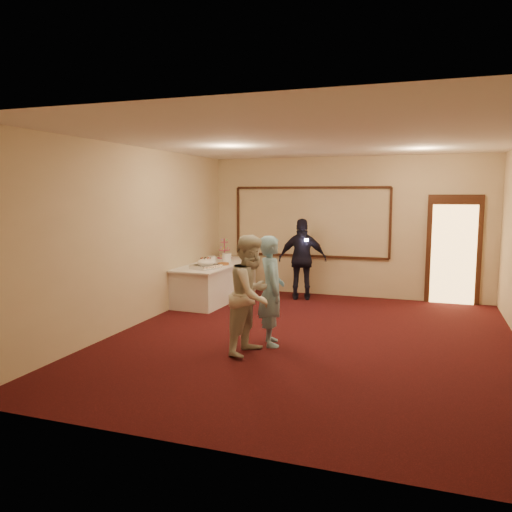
{
  "coord_description": "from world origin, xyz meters",
  "views": [
    {
      "loc": [
        1.62,
        -7.26,
        2.22
      ],
      "look_at": [
        -1.15,
        0.8,
        1.15
      ],
      "focal_mm": 35.0,
      "sensor_mm": 36.0,
      "label": 1
    }
  ],
  "objects_px": {
    "pavlova_tray": "(206,264)",
    "woman": "(252,295)",
    "buffet_table": "(216,282)",
    "guest": "(302,259)",
    "plate_stack_b": "(227,257)",
    "man": "(271,291)",
    "cupcake_stand": "(224,250)",
    "plate_stack_a": "(212,259)",
    "tart": "(223,264)"
  },
  "relations": [
    {
      "from": "guest",
      "to": "man",
      "type": "bearing_deg",
      "value": 82.85
    },
    {
      "from": "cupcake_stand",
      "to": "guest",
      "type": "distance_m",
      "value": 1.88
    },
    {
      "from": "cupcake_stand",
      "to": "plate_stack_a",
      "type": "height_order",
      "value": "cupcake_stand"
    },
    {
      "from": "pavlova_tray",
      "to": "guest",
      "type": "height_order",
      "value": "guest"
    },
    {
      "from": "cupcake_stand",
      "to": "guest",
      "type": "relative_size",
      "value": 0.29
    },
    {
      "from": "buffet_table",
      "to": "pavlova_tray",
      "type": "height_order",
      "value": "pavlova_tray"
    },
    {
      "from": "woman",
      "to": "buffet_table",
      "type": "bearing_deg",
      "value": 41.37
    },
    {
      "from": "man",
      "to": "plate_stack_a",
      "type": "bearing_deg",
      "value": 14.22
    },
    {
      "from": "buffet_table",
      "to": "pavlova_tray",
      "type": "relative_size",
      "value": 3.93
    },
    {
      "from": "buffet_table",
      "to": "cupcake_stand",
      "type": "bearing_deg",
      "value": 100.65
    },
    {
      "from": "woman",
      "to": "guest",
      "type": "height_order",
      "value": "guest"
    },
    {
      "from": "plate_stack_b",
      "to": "pavlova_tray",
      "type": "bearing_deg",
      "value": -88.89
    },
    {
      "from": "cupcake_stand",
      "to": "plate_stack_a",
      "type": "xyz_separation_m",
      "value": [
        0.04,
        -0.79,
        -0.1
      ]
    },
    {
      "from": "pavlova_tray",
      "to": "plate_stack_b",
      "type": "distance_m",
      "value": 1.12
    },
    {
      "from": "buffet_table",
      "to": "plate_stack_b",
      "type": "height_order",
      "value": "plate_stack_b"
    },
    {
      "from": "man",
      "to": "guest",
      "type": "height_order",
      "value": "guest"
    },
    {
      "from": "plate_stack_b",
      "to": "guest",
      "type": "xyz_separation_m",
      "value": [
        1.62,
        0.24,
        -0.0
      ]
    },
    {
      "from": "guest",
      "to": "plate_stack_b",
      "type": "bearing_deg",
      "value": -4.25
    },
    {
      "from": "buffet_table",
      "to": "plate_stack_a",
      "type": "bearing_deg",
      "value": 144.49
    },
    {
      "from": "pavlova_tray",
      "to": "tart",
      "type": "height_order",
      "value": "pavlova_tray"
    },
    {
      "from": "pavlova_tray",
      "to": "woman",
      "type": "relative_size",
      "value": 0.39
    },
    {
      "from": "pavlova_tray",
      "to": "woman",
      "type": "bearing_deg",
      "value": -52.93
    },
    {
      "from": "pavlova_tray",
      "to": "guest",
      "type": "xyz_separation_m",
      "value": [
        1.59,
        1.37,
        -0.01
      ]
    },
    {
      "from": "pavlova_tray",
      "to": "buffet_table",
      "type": "bearing_deg",
      "value": 98.23
    },
    {
      "from": "buffet_table",
      "to": "pavlova_tray",
      "type": "xyz_separation_m",
      "value": [
        0.1,
        -0.72,
        0.47
      ]
    },
    {
      "from": "plate_stack_b",
      "to": "woman",
      "type": "distance_m",
      "value": 3.91
    },
    {
      "from": "plate_stack_a",
      "to": "cupcake_stand",
      "type": "bearing_deg",
      "value": 93.21
    },
    {
      "from": "plate_stack_b",
      "to": "tart",
      "type": "relative_size",
      "value": 0.76
    },
    {
      "from": "buffet_table",
      "to": "woman",
      "type": "bearing_deg",
      "value": -58.51
    },
    {
      "from": "cupcake_stand",
      "to": "plate_stack_b",
      "type": "distance_m",
      "value": 0.54
    },
    {
      "from": "man",
      "to": "woman",
      "type": "distance_m",
      "value": 0.48
    },
    {
      "from": "tart",
      "to": "woman",
      "type": "distance_m",
      "value": 3.28
    },
    {
      "from": "buffet_table",
      "to": "cupcake_stand",
      "type": "relative_size",
      "value": 5.15
    },
    {
      "from": "pavlova_tray",
      "to": "tart",
      "type": "distance_m",
      "value": 0.53
    },
    {
      "from": "pavlova_tray",
      "to": "guest",
      "type": "distance_m",
      "value": 2.1
    },
    {
      "from": "buffet_table",
      "to": "tart",
      "type": "xyz_separation_m",
      "value": [
        0.26,
        -0.21,
        0.41
      ]
    },
    {
      "from": "plate_stack_a",
      "to": "tart",
      "type": "xyz_separation_m",
      "value": [
        0.38,
        -0.3,
        -0.05
      ]
    },
    {
      "from": "cupcake_stand",
      "to": "man",
      "type": "distance_m",
      "value": 4.12
    },
    {
      "from": "cupcake_stand",
      "to": "pavlova_tray",
      "type": "bearing_deg",
      "value": -80.43
    },
    {
      "from": "pavlova_tray",
      "to": "woman",
      "type": "height_order",
      "value": "woman"
    },
    {
      "from": "pavlova_tray",
      "to": "plate_stack_b",
      "type": "bearing_deg",
      "value": 91.11
    },
    {
      "from": "tart",
      "to": "pavlova_tray",
      "type": "bearing_deg",
      "value": -106.9
    },
    {
      "from": "plate_stack_b",
      "to": "guest",
      "type": "height_order",
      "value": "guest"
    },
    {
      "from": "tart",
      "to": "man",
      "type": "xyz_separation_m",
      "value": [
        1.77,
        -2.4,
        0.01
      ]
    },
    {
      "from": "buffet_table",
      "to": "guest",
      "type": "relative_size",
      "value": 1.48
    },
    {
      "from": "cupcake_stand",
      "to": "plate_stack_b",
      "type": "relative_size",
      "value": 2.36
    },
    {
      "from": "pavlova_tray",
      "to": "plate_stack_a",
      "type": "bearing_deg",
      "value": 105.61
    },
    {
      "from": "guest",
      "to": "cupcake_stand",
      "type": "bearing_deg",
      "value": -19.76
    },
    {
      "from": "cupcake_stand",
      "to": "guest",
      "type": "bearing_deg",
      "value": -6.92
    },
    {
      "from": "cupcake_stand",
      "to": "man",
      "type": "relative_size",
      "value": 0.3
    }
  ]
}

